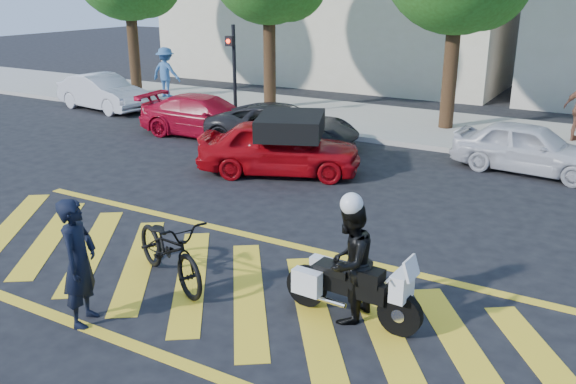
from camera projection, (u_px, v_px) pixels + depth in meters
The scene contains 14 objects.
ground at pixel (222, 286), 9.43m from camera, with size 90.00×90.00×0.00m, color black.
sidewalk at pixel (445, 129), 19.23m from camera, with size 60.00×5.00×0.15m, color #9E998E.
crosswalk at pixel (220, 286), 9.44m from camera, with size 12.33×4.00×0.01m.
signal_pole at pixel (233, 65), 19.86m from camera, with size 0.28×0.43×3.20m.
officer_bike at pixel (79, 262), 8.15m from camera, with size 0.66×0.43×1.81m, color black.
bicycle at pixel (169, 249), 9.42m from camera, with size 0.74×2.11×1.11m, color black.
police_motorcycle at pixel (350, 287), 8.37m from camera, with size 2.06×0.67×0.91m.
officer_moto at pixel (349, 262), 8.26m from camera, with size 0.83×0.65×1.71m, color black.
red_convertible at pixel (280, 147), 14.82m from camera, with size 1.58×3.93×1.34m, color #A6070E.
parked_far_left at pixel (103, 92), 22.43m from camera, with size 1.37×3.93×1.29m, color #B1B3BA.
parked_left at pixel (206, 116), 18.55m from camera, with size 1.72×4.24×1.23m, color #AD0A23.
parked_mid_left at pixel (283, 126), 17.27m from camera, with size 2.01×4.36×1.21m, color black.
parked_mid_right at pixel (529, 148), 14.95m from camera, with size 1.47×3.65×1.24m, color silver.
pedestrian_left at pixel (166, 72), 24.12m from camera, with size 1.25×0.72×1.93m, color #376299.
Camera 1 is at (5.11, -6.80, 4.44)m, focal length 38.00 mm.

